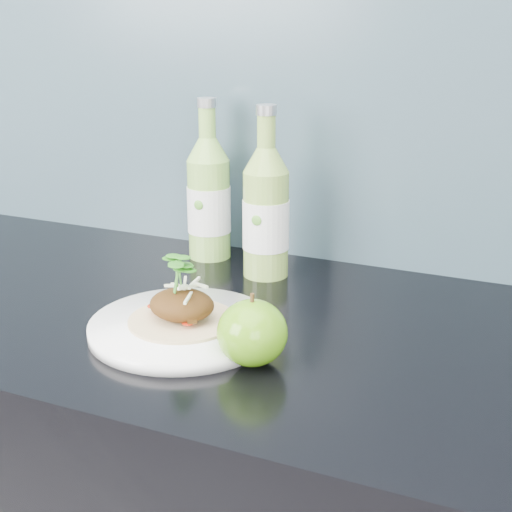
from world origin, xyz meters
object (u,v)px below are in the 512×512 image
object	(u,v)px
green_apple	(252,333)
cider_bottle_right	(266,213)
dinner_plate	(183,327)
cider_bottle_left	(209,199)

from	to	relation	value
green_apple	cider_bottle_right	size ratio (longest dim) A/B	0.33
green_apple	cider_bottle_right	world-z (taller)	cider_bottle_right
dinner_plate	cider_bottle_right	world-z (taller)	cider_bottle_right
cider_bottle_right	green_apple	bearing A→B (deg)	-64.92
dinner_plate	cider_bottle_right	distance (m)	0.27
dinner_plate	cider_bottle_left	xyz separation A→B (m)	(-0.11, 0.30, 0.10)
dinner_plate	cider_bottle_left	world-z (taller)	cider_bottle_left
green_apple	cider_bottle_left	world-z (taller)	cider_bottle_left
dinner_plate	cider_bottle_left	bearing A→B (deg)	110.80
dinner_plate	green_apple	world-z (taller)	green_apple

